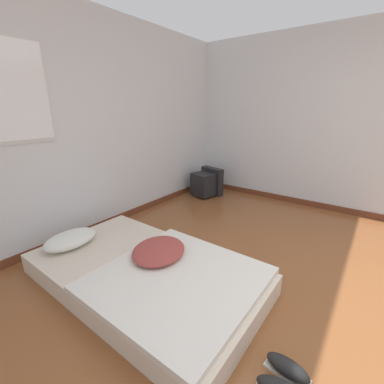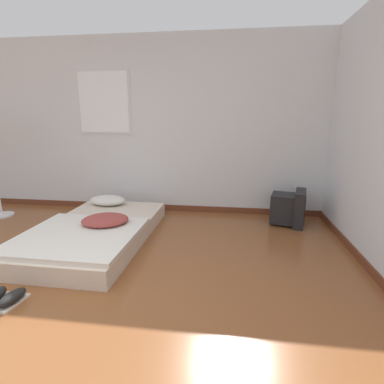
# 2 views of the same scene
# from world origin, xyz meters

# --- Properties ---
(ground_plane) EXTENTS (20.00, 20.00, 0.00)m
(ground_plane) POSITION_xyz_m (0.00, 0.00, 0.00)
(ground_plane) COLOR brown
(wall_back) EXTENTS (7.56, 0.08, 2.60)m
(wall_back) POSITION_xyz_m (-0.01, 2.95, 1.29)
(wall_back) COLOR silver
(wall_back) RESTS_ON ground_plane
(mattress_bed) EXTENTS (1.22, 2.10, 0.34)m
(mattress_bed) POSITION_xyz_m (-0.35, 1.62, 0.13)
(mattress_bed) COLOR beige
(mattress_bed) RESTS_ON ground_plane
(crt_tv) EXTENTS (0.52, 0.49, 0.49)m
(crt_tv) POSITION_xyz_m (2.04, 2.52, 0.23)
(crt_tv) COLOR black
(crt_tv) RESTS_ON ground_plane
(sneaker_pair) EXTENTS (0.29, 0.28, 0.10)m
(sneaker_pair) POSITION_xyz_m (-0.52, 0.32, 0.05)
(sneaker_pair) COLOR silver
(sneaker_pair) RESTS_ON ground_plane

